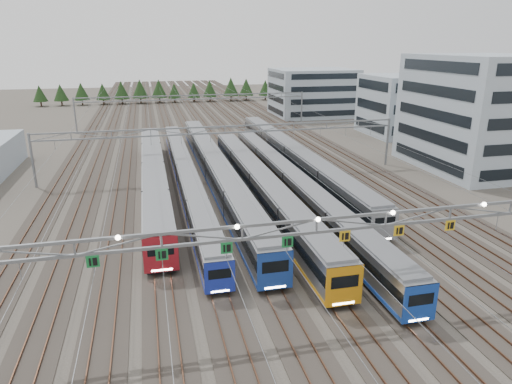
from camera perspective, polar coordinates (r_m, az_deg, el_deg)
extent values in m
plane|color=#47423A|center=(37.25, 7.11, -14.64)|extent=(400.00, 400.00, 0.00)
cube|color=#2D2823|center=(131.21, -8.33, 9.20)|extent=(54.00, 260.00, 0.08)
cube|color=brown|center=(131.43, -19.57, 8.42)|extent=(0.08, 260.00, 0.16)
cube|color=brown|center=(135.83, 2.57, 9.73)|extent=(0.08, 260.00, 0.16)
cube|color=brown|center=(131.13, -8.65, 9.24)|extent=(0.08, 260.00, 0.16)
cube|color=brown|center=(131.26, -8.02, 9.27)|extent=(0.08, 260.00, 0.16)
cube|color=black|center=(66.85, -12.57, 0.63)|extent=(2.61, 52.04, 0.40)
cube|color=#A6A9AE|center=(66.32, -12.69, 2.21)|extent=(3.08, 53.10, 3.46)
cube|color=black|center=(66.21, -12.71, 2.55)|extent=(3.14, 52.83, 1.04)
cube|color=maroon|center=(66.72, -12.60, 1.00)|extent=(3.13, 52.83, 0.38)
cube|color=slate|center=(65.85, -12.80, 3.74)|extent=(2.77, 52.04, 0.27)
cube|color=maroon|center=(41.40, -11.81, -7.63)|extent=(3.10, 0.12, 3.46)
cube|color=black|center=(41.19, -11.84, -7.13)|extent=(2.31, 0.10, 1.04)
cube|color=white|center=(42.02, -11.67, -9.52)|extent=(1.85, 0.06, 0.16)
cube|color=black|center=(67.44, -8.76, 0.98)|extent=(2.13, 61.93, 0.32)
cube|color=#A6A9AE|center=(67.00, -8.83, 2.26)|extent=(2.51, 63.19, 2.82)
cube|color=black|center=(66.91, -8.84, 2.54)|extent=(2.57, 62.88, 0.85)
cube|color=#1D2FAE|center=(67.33, -8.78, 1.28)|extent=(2.56, 62.88, 0.31)
cube|color=slate|center=(66.61, -8.89, 3.50)|extent=(2.26, 61.93, 0.22)
cube|color=#1D2FAE|center=(37.77, -4.55, -10.59)|extent=(2.53, 0.12, 2.82)
cube|color=black|center=(37.58, -4.56, -10.16)|extent=(1.88, 0.10, 0.85)
cube|color=white|center=(38.32, -4.49, -12.25)|extent=(1.51, 0.06, 0.13)
cube|color=black|center=(68.47, -5.06, 1.42)|extent=(2.56, 64.32, 0.39)
cube|color=#A6A9AE|center=(67.95, -5.10, 2.93)|extent=(3.02, 65.63, 3.39)
cube|color=black|center=(67.85, -5.11, 3.27)|extent=(3.08, 65.30, 1.02)
cube|color=#1C3E9A|center=(68.34, -5.07, 1.78)|extent=(3.07, 65.30, 0.38)
cube|color=slate|center=(67.50, -5.15, 4.41)|extent=(2.72, 64.32, 0.27)
cube|color=#1C3E9A|center=(37.91, 2.41, -9.83)|extent=(3.04, 0.12, 3.39)
cube|color=black|center=(37.70, 2.44, -9.30)|extent=(2.26, 0.10, 1.02)
cube|color=white|center=(38.58, 2.41, -11.81)|extent=(1.81, 0.06, 0.16)
cube|color=black|center=(60.10, 0.60, -0.92)|extent=(2.56, 52.08, 0.39)
cube|color=#A6A9AE|center=(59.51, 0.60, 0.78)|extent=(3.01, 53.14, 3.38)
cube|color=black|center=(59.39, 0.60, 1.15)|extent=(3.07, 52.88, 1.02)
cube|color=orange|center=(59.95, 0.60, -0.52)|extent=(3.06, 52.88, 0.38)
cube|color=slate|center=(59.00, 0.61, 2.45)|extent=(2.71, 52.08, 0.27)
cube|color=orange|center=(36.38, 10.97, -11.49)|extent=(3.03, 0.12, 3.38)
cube|color=black|center=(36.15, 11.03, -10.95)|extent=(2.26, 0.10, 1.02)
cube|color=white|center=(37.07, 10.87, -13.52)|extent=(1.80, 0.06, 0.16)
cube|color=black|center=(61.83, 4.51, -0.45)|extent=(2.30, 59.63, 0.35)
cube|color=#A6A9AE|center=(61.31, 4.55, 1.04)|extent=(2.70, 60.84, 3.04)
cube|color=black|center=(61.21, 4.56, 1.37)|extent=(2.76, 60.54, 0.92)
cube|color=#1842AB|center=(61.70, 4.52, -0.09)|extent=(2.75, 60.54, 0.34)
cube|color=slate|center=(60.86, 4.59, 2.50)|extent=(2.43, 59.63, 0.24)
cube|color=#1842AB|center=(36.05, 19.83, -12.99)|extent=(2.72, 0.12, 3.04)
cube|color=black|center=(35.85, 19.92, -12.52)|extent=(2.03, 0.10, 0.92)
cube|color=white|center=(36.69, 19.66, -14.82)|extent=(1.62, 0.06, 0.14)
cube|color=black|center=(75.62, 4.60, 3.05)|extent=(2.58, 59.79, 0.39)
cube|color=#A6A9AE|center=(75.15, 4.64, 4.44)|extent=(3.03, 61.01, 3.41)
cube|color=black|center=(75.06, 4.65, 4.74)|extent=(3.09, 60.71, 1.03)
cube|color=gray|center=(75.51, 4.61, 3.38)|extent=(3.08, 60.71, 0.38)
cube|color=slate|center=(74.74, 4.67, 5.79)|extent=(2.73, 59.79, 0.27)
cube|color=gray|center=(48.48, 15.76, -4.06)|extent=(3.05, 0.12, 3.41)
cube|color=black|center=(48.31, 15.82, -3.62)|extent=(2.27, 0.10, 1.03)
cube|color=white|center=(49.00, 15.65, -5.70)|extent=(1.82, 0.06, 0.16)
cube|color=gray|center=(33.69, 7.62, -3.42)|extent=(56.00, 0.22, 0.22)
cube|color=gray|center=(34.07, 7.55, -4.98)|extent=(56.00, 0.22, 0.22)
cube|color=#177635|center=(32.43, -19.72, -8.18)|extent=(0.85, 0.06, 0.85)
cube|color=#177635|center=(32.15, -11.69, -7.66)|extent=(0.85, 0.06, 0.85)
cube|color=#177635|center=(32.51, -3.69, -7.00)|extent=(0.85, 0.06, 0.85)
cube|color=#177635|center=(33.47, 3.96, -6.23)|extent=(0.85, 0.06, 0.85)
cube|color=gold|center=(34.99, 11.05, -5.42)|extent=(0.85, 0.06, 0.85)
cube|color=gold|center=(36.99, 17.44, -4.62)|extent=(0.85, 0.06, 0.85)
cube|color=gold|center=(39.42, 23.10, -3.86)|extent=(0.85, 0.06, 0.85)
cylinder|color=gray|center=(72.89, -26.15, 3.54)|extent=(0.36, 0.36, 8.00)
cylinder|color=gray|center=(81.28, 16.09, 6.05)|extent=(0.36, 0.36, 8.00)
cube|color=gray|center=(71.18, -3.93, 8.19)|extent=(56.00, 0.22, 0.22)
cube|color=gray|center=(71.36, -3.92, 7.40)|extent=(56.00, 0.22, 0.22)
cylinder|color=gray|center=(116.45, -21.69, 8.97)|extent=(0.36, 0.36, 8.00)
cylinder|color=gray|center=(121.88, 5.72, 10.51)|extent=(0.36, 0.36, 8.00)
cube|color=gray|center=(115.40, -7.78, 11.91)|extent=(56.00, 0.22, 0.22)
cube|color=gray|center=(115.51, -7.76, 11.41)|extent=(56.00, 0.22, 0.22)
cube|color=#9CADBA|center=(83.96, 26.26, 8.85)|extent=(18.00, 22.00, 18.31)
cube|color=#9CADBA|center=(109.82, 17.50, 10.31)|extent=(14.00, 16.00, 13.21)
cube|color=#9CADBA|center=(134.39, 7.09, 12.25)|extent=(22.00, 18.00, 13.03)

